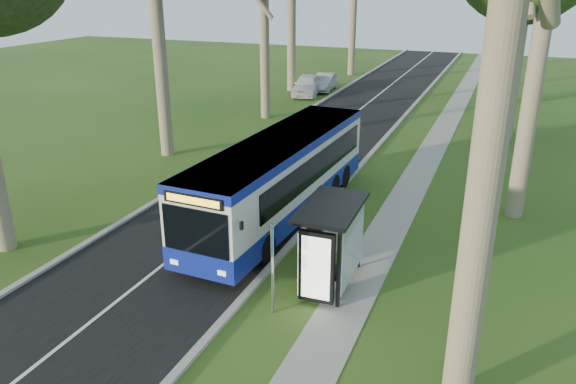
% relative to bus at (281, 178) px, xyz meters
% --- Properties ---
extents(ground, '(120.00, 120.00, 0.00)m').
position_rel_bus_xyz_m(ground, '(1.33, -2.31, -1.71)').
color(ground, '#284916').
rests_on(ground, ground).
extents(road, '(7.00, 100.00, 0.02)m').
position_rel_bus_xyz_m(road, '(-2.17, 7.69, -1.70)').
color(road, black).
rests_on(road, ground).
extents(kerb_east, '(0.25, 100.00, 0.12)m').
position_rel_bus_xyz_m(kerb_east, '(1.33, 7.69, -1.65)').
color(kerb_east, '#9E9B93').
rests_on(kerb_east, ground).
extents(kerb_west, '(0.25, 100.00, 0.12)m').
position_rel_bus_xyz_m(kerb_west, '(-5.67, 7.69, -1.65)').
color(kerb_west, '#9E9B93').
rests_on(kerb_west, ground).
extents(centre_line, '(0.12, 100.00, 0.00)m').
position_rel_bus_xyz_m(centre_line, '(-2.17, 7.69, -1.68)').
color(centre_line, white).
rests_on(centre_line, road).
extents(footpath, '(1.50, 100.00, 0.02)m').
position_rel_bus_xyz_m(footpath, '(4.33, 7.69, -1.70)').
color(footpath, gray).
rests_on(footpath, ground).
extents(bus, '(3.16, 12.52, 3.29)m').
position_rel_bus_xyz_m(bus, '(0.00, 0.00, 0.00)').
color(bus, silver).
rests_on(bus, ground).
extents(bus_stop_sign, '(0.19, 0.37, 2.80)m').
position_rel_bus_xyz_m(bus_stop_sign, '(2.45, -6.59, 0.02)').
color(bus_stop_sign, gray).
rests_on(bus_stop_sign, ground).
extents(bus_shelter, '(1.78, 3.18, 2.69)m').
position_rel_bus_xyz_m(bus_shelter, '(3.60, -4.76, 0.20)').
color(bus_shelter, black).
rests_on(bus_shelter, ground).
extents(litter_bin, '(0.57, 0.57, 0.99)m').
position_rel_bus_xyz_m(litter_bin, '(2.31, -2.56, -1.20)').
color(litter_bin, black).
rests_on(litter_bin, ground).
extents(car_white, '(2.89, 5.27, 1.70)m').
position_rel_bus_xyz_m(car_white, '(-7.68, 24.15, -0.86)').
color(car_white, silver).
rests_on(car_white, ground).
extents(car_silver, '(1.85, 4.45, 1.43)m').
position_rel_bus_xyz_m(car_silver, '(-6.96, 26.64, -0.99)').
color(car_silver, '#A3A5AB').
rests_on(car_silver, ground).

